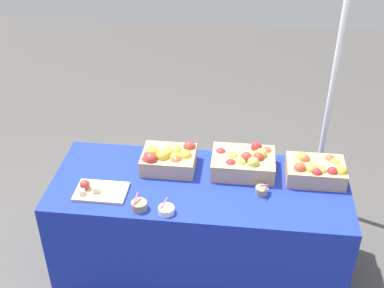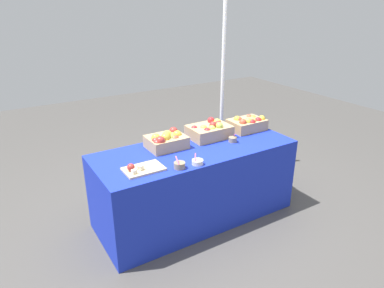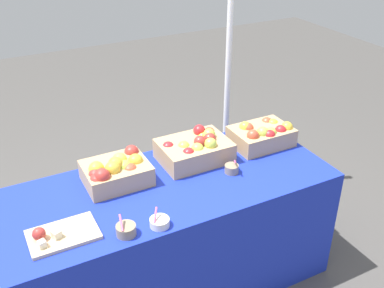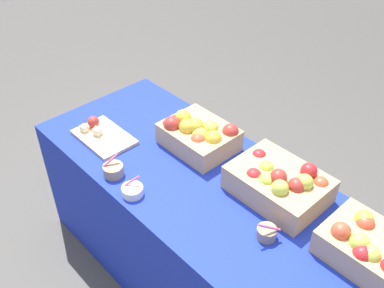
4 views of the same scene
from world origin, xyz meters
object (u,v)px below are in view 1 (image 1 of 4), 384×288
at_px(apple_crate_right, 168,159).
at_px(sample_bowl_far, 166,210).
at_px(sample_bowl_mid, 262,190).
at_px(apple_crate_left, 316,170).
at_px(tent_pole, 334,79).
at_px(cutting_board_front, 98,190).
at_px(sample_bowl_near, 139,205).
at_px(apple_crate_middle, 244,162).

height_order(apple_crate_right, sample_bowl_far, apple_crate_right).
distance_m(sample_bowl_mid, sample_bowl_far, 0.61).
distance_m(apple_crate_left, tent_pole, 0.74).
height_order(sample_bowl_mid, sample_bowl_far, sample_bowl_mid).
distance_m(apple_crate_right, tent_pole, 1.31).
bearing_deg(cutting_board_front, sample_bowl_near, -23.41).
relative_size(apple_crate_middle, tent_pole, 0.18).
bearing_deg(sample_bowl_mid, apple_crate_right, 161.74).
relative_size(sample_bowl_near, sample_bowl_mid, 0.97).
bearing_deg(cutting_board_front, sample_bowl_mid, 6.02).
xyz_separation_m(apple_crate_middle, sample_bowl_near, (-0.61, -0.45, -0.05)).
bearing_deg(sample_bowl_far, sample_bowl_mid, 23.59).
height_order(apple_crate_right, sample_bowl_near, apple_crate_right).
bearing_deg(apple_crate_middle, sample_bowl_far, -133.25).
bearing_deg(sample_bowl_far, apple_crate_right, 97.48).
relative_size(cutting_board_front, tent_pole, 0.14).
xyz_separation_m(sample_bowl_mid, tent_pole, (0.48, 0.84, 0.38)).
bearing_deg(sample_bowl_near, apple_crate_left, 21.55).
xyz_separation_m(apple_crate_left, sample_bowl_mid, (-0.34, -0.19, -0.05)).
bearing_deg(apple_crate_right, sample_bowl_mid, -18.26).
height_order(sample_bowl_near, sample_bowl_far, sample_bowl_near).
distance_m(apple_crate_right, sample_bowl_mid, 0.65).
xyz_separation_m(apple_crate_middle, sample_bowl_far, (-0.44, -0.47, -0.05)).
height_order(apple_crate_left, sample_bowl_near, apple_crate_left).
bearing_deg(sample_bowl_mid, sample_bowl_far, -156.41).
height_order(apple_crate_middle, sample_bowl_near, apple_crate_middle).
distance_m(apple_crate_middle, tent_pole, 0.92).
distance_m(apple_crate_left, apple_crate_right, 0.96).
bearing_deg(apple_crate_left, tent_pole, 78.20).
bearing_deg(sample_bowl_near, sample_bowl_far, -4.87).
relative_size(cutting_board_front, sample_bowl_near, 3.24).
xyz_separation_m(cutting_board_front, sample_bowl_mid, (1.01, 0.11, 0.01)).
relative_size(apple_crate_middle, cutting_board_front, 1.27).
xyz_separation_m(sample_bowl_far, tent_pole, (1.04, 1.08, 0.39)).
bearing_deg(cutting_board_front, apple_crate_middle, 20.36).
xyz_separation_m(sample_bowl_near, tent_pole, (1.20, 1.07, 0.38)).
bearing_deg(apple_crate_middle, tent_pole, 45.84).
relative_size(apple_crate_left, sample_bowl_far, 3.81).
bearing_deg(tent_pole, apple_crate_right, -149.93).
relative_size(cutting_board_front, sample_bowl_far, 3.32).
relative_size(apple_crate_right, cutting_board_front, 1.09).
distance_m(apple_crate_left, sample_bowl_far, 1.00).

